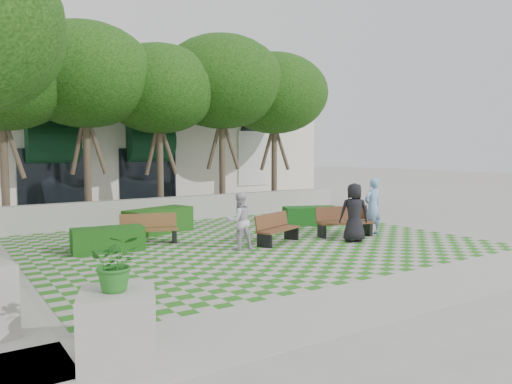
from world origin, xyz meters
TOP-DOWN VIEW (x-y plane):
  - ground at (0.00, 0.00)m, footprint 90.00×90.00m
  - lawn at (0.00, 1.00)m, footprint 12.00×12.00m
  - sidewalk_south at (0.00, -4.70)m, footprint 16.00×2.00m
  - retaining_wall at (0.00, 6.20)m, footprint 15.00×0.36m
  - bench_east at (2.98, 0.34)m, footprint 1.82×1.08m
  - bench_mid at (0.58, 0.56)m, footprint 1.70×1.11m
  - bench_west at (-2.47, 2.53)m, footprint 1.69×0.99m
  - hedge_east at (3.55, 2.66)m, footprint 1.99×1.39m
  - hedge_midleft at (-1.55, 4.06)m, footprint 2.41×1.58m
  - hedge_west at (-3.78, 2.04)m, footprint 1.89×0.93m
  - planter_front at (-5.72, -4.79)m, footprint 1.18×1.18m
  - person_blue at (3.92, 0.07)m, footprint 0.65×0.43m
  - person_dark at (2.58, -0.49)m, footprint 0.99×0.89m
  - person_white at (-0.76, 0.39)m, footprint 0.80×0.65m
  - tree_row at (-1.86, 5.95)m, footprint 17.70×13.40m
  - building at (0.93, 14.08)m, footprint 18.00×8.92m

SIDE VIEW (x-z plane):
  - ground at x=0.00m, z-range 0.00..0.00m
  - sidewalk_south at x=0.00m, z-range 0.00..0.01m
  - lawn at x=0.00m, z-range 0.01..0.01m
  - hedge_west at x=-3.78m, z-range 0.00..0.64m
  - hedge_east at x=3.55m, z-range 0.00..0.65m
  - hedge_midleft at x=-1.55m, z-range 0.00..0.78m
  - bench_west at x=-2.47m, z-range -0.02..0.83m
  - bench_mid at x=0.58m, z-range -0.02..0.83m
  - bench_east at x=2.98m, z-range -0.02..0.89m
  - retaining_wall at x=0.00m, z-range 0.00..0.90m
  - planter_front at x=-5.72m, z-range -0.15..1.48m
  - person_white at x=-0.76m, z-range 0.00..1.54m
  - person_dark at x=2.58m, z-range 0.00..1.70m
  - person_blue at x=3.92m, z-range 0.00..1.78m
  - building at x=0.93m, z-range -0.06..5.09m
  - tree_row at x=-1.86m, z-range 1.47..8.88m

